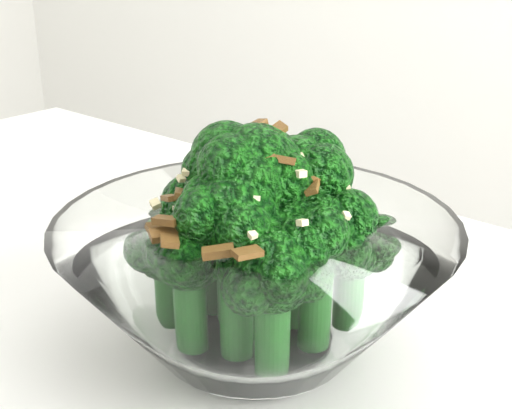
% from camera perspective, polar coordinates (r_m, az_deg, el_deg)
% --- Properties ---
extents(broccoli_dish, '(0.25, 0.25, 0.15)m').
position_cam_1_polar(broccoli_dish, '(0.44, -0.08, -5.24)').
color(broccoli_dish, white).
rests_on(broccoli_dish, table).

